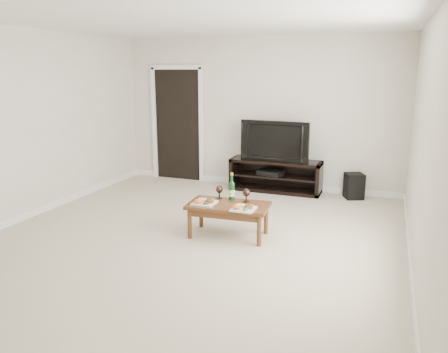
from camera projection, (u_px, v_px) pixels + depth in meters
floor at (193, 238)px, 5.42m from camera, size 5.50×5.50×0.00m
back_wall at (258, 113)px, 7.64m from camera, size 5.00×0.04×2.60m
ceiling at (189, 15)px, 4.81m from camera, size 5.00×5.50×0.04m
doorway at (178, 125)px, 8.20m from camera, size 0.90×0.02×2.05m
media_console at (275, 176)px, 7.49m from camera, size 1.55×0.45×0.55m
television at (276, 140)px, 7.34m from camera, size 1.18×0.22×0.68m
av_receiver at (271, 172)px, 7.49m from camera, size 0.45×0.38×0.08m
subwoofer at (354, 186)px, 7.08m from camera, size 0.36×0.36×0.41m
coffee_table at (228, 220)px, 5.45m from camera, size 1.03×0.61×0.42m
plate_left at (205, 201)px, 5.41m from camera, size 0.27×0.27×0.07m
plate_right at (243, 207)px, 5.17m from camera, size 0.27×0.27×0.07m
wine_bottle at (232, 186)px, 5.55m from camera, size 0.07×0.07×0.35m
goblet_left at (219, 192)px, 5.62m from camera, size 0.09×0.09×0.17m
goblet_right at (246, 195)px, 5.46m from camera, size 0.09×0.09×0.17m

